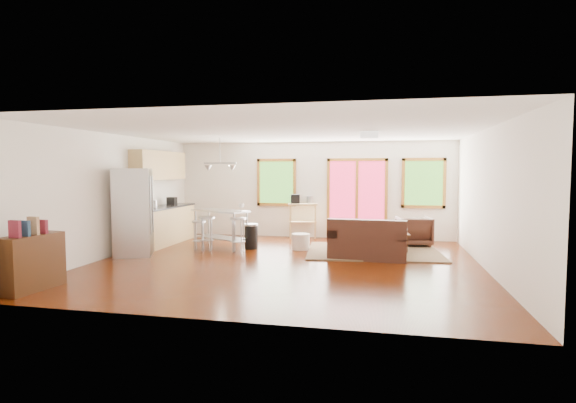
% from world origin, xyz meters
% --- Properties ---
extents(floor, '(7.50, 7.00, 0.02)m').
position_xyz_m(floor, '(0.00, 0.00, -0.01)').
color(floor, '#351002').
rests_on(floor, ground).
extents(ceiling, '(7.50, 7.00, 0.02)m').
position_xyz_m(ceiling, '(0.00, 0.00, 2.61)').
color(ceiling, white).
rests_on(ceiling, ground).
extents(back_wall, '(7.50, 0.02, 2.60)m').
position_xyz_m(back_wall, '(0.00, 3.51, 1.30)').
color(back_wall, white).
rests_on(back_wall, ground).
extents(left_wall, '(0.02, 7.00, 2.60)m').
position_xyz_m(left_wall, '(-3.76, 0.00, 1.30)').
color(left_wall, white).
rests_on(left_wall, ground).
extents(right_wall, '(0.02, 7.00, 2.60)m').
position_xyz_m(right_wall, '(3.76, 0.00, 1.30)').
color(right_wall, white).
rests_on(right_wall, ground).
extents(front_wall, '(7.50, 0.02, 2.60)m').
position_xyz_m(front_wall, '(0.00, -3.51, 1.30)').
color(front_wall, white).
rests_on(front_wall, ground).
extents(window_left, '(1.10, 0.05, 1.30)m').
position_xyz_m(window_left, '(-1.00, 3.46, 1.50)').
color(window_left, '#2B5119').
rests_on(window_left, back_wall).
extents(french_doors, '(1.60, 0.05, 2.10)m').
position_xyz_m(french_doors, '(1.20, 3.46, 1.10)').
color(french_doors, '#A81F3D').
rests_on(french_doors, back_wall).
extents(window_right, '(1.10, 0.05, 1.30)m').
position_xyz_m(window_right, '(2.90, 3.46, 1.50)').
color(window_right, '#2B5119').
rests_on(window_right, back_wall).
extents(rug, '(3.09, 2.49, 0.03)m').
position_xyz_m(rug, '(1.69, 1.57, 0.01)').
color(rug, '#4D6441').
rests_on(rug, floor).
extents(loveseat, '(1.63, 0.98, 0.84)m').
position_xyz_m(loveseat, '(1.59, 0.83, 0.33)').
color(loveseat, black).
rests_on(loveseat, floor).
extents(coffee_table, '(1.12, 0.74, 0.42)m').
position_xyz_m(coffee_table, '(1.93, 1.71, 0.37)').
color(coffee_table, '#351B0A').
rests_on(coffee_table, floor).
extents(armchair, '(0.88, 0.83, 0.79)m').
position_xyz_m(armchair, '(2.62, 2.59, 0.40)').
color(armchair, black).
rests_on(armchair, floor).
extents(ottoman, '(0.66, 0.66, 0.35)m').
position_xyz_m(ottoman, '(1.15, 2.09, 0.18)').
color(ottoman, black).
rests_on(ottoman, floor).
extents(pouf, '(0.50, 0.50, 0.37)m').
position_xyz_m(pouf, '(0.03, 1.56, 0.18)').
color(pouf, '#F2E4D0').
rests_on(pouf, floor).
extents(vase, '(0.22, 0.23, 0.30)m').
position_xyz_m(vase, '(1.73, 1.78, 0.51)').
color(vase, silver).
rests_on(vase, coffee_table).
extents(book, '(0.21, 0.08, 0.29)m').
position_xyz_m(book, '(2.15, 1.86, 0.54)').
color(book, maroon).
rests_on(book, coffee_table).
extents(cabinets, '(0.64, 2.24, 2.30)m').
position_xyz_m(cabinets, '(-3.49, 1.70, 0.93)').
color(cabinets, tan).
rests_on(cabinets, floor).
extents(refrigerator, '(0.97, 0.96, 1.87)m').
position_xyz_m(refrigerator, '(-3.34, 0.10, 0.94)').
color(refrigerator, '#B7BABC').
rests_on(refrigerator, floor).
extents(island, '(1.52, 1.10, 0.89)m').
position_xyz_m(island, '(-1.88, 1.44, 0.61)').
color(island, '#B7BABC').
rests_on(island, floor).
extents(cup, '(0.16, 0.14, 0.13)m').
position_xyz_m(cup, '(-1.37, 1.48, 1.01)').
color(cup, white).
rests_on(cup, island).
extents(bar_stool_a, '(0.37, 0.37, 0.67)m').
position_xyz_m(bar_stool_a, '(-2.26, 1.04, 0.50)').
color(bar_stool_a, '#B7BABC').
rests_on(bar_stool_a, floor).
extents(bar_stool_b, '(0.45, 0.45, 0.78)m').
position_xyz_m(bar_stool_b, '(-2.05, 1.01, 0.58)').
color(bar_stool_b, '#B7BABC').
rests_on(bar_stool_b, floor).
extents(bar_stool_c, '(0.39, 0.39, 0.78)m').
position_xyz_m(bar_stool_c, '(-1.28, 0.95, 0.58)').
color(bar_stool_c, '#B7BABC').
rests_on(bar_stool_c, floor).
extents(trash_can, '(0.41, 0.41, 0.59)m').
position_xyz_m(trash_can, '(-1.12, 1.42, 0.30)').
color(trash_can, black).
rests_on(trash_can, floor).
extents(kitchen_cart, '(0.86, 0.65, 1.18)m').
position_xyz_m(kitchen_cart, '(-0.27, 3.34, 0.81)').
color(kitchen_cart, tan).
rests_on(kitchen_cart, floor).
extents(bookshelf, '(0.46, 0.99, 1.13)m').
position_xyz_m(bookshelf, '(-3.35, -2.76, 0.44)').
color(bookshelf, '#351B0A').
rests_on(bookshelf, floor).
extents(ceiling_flush, '(0.35, 0.35, 0.12)m').
position_xyz_m(ceiling_flush, '(1.60, 0.60, 2.53)').
color(ceiling_flush, white).
rests_on(ceiling_flush, ceiling).
extents(pendant_light, '(0.80, 0.18, 0.79)m').
position_xyz_m(pendant_light, '(-1.90, 1.50, 1.90)').
color(pendant_light, gray).
rests_on(pendant_light, ceiling).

